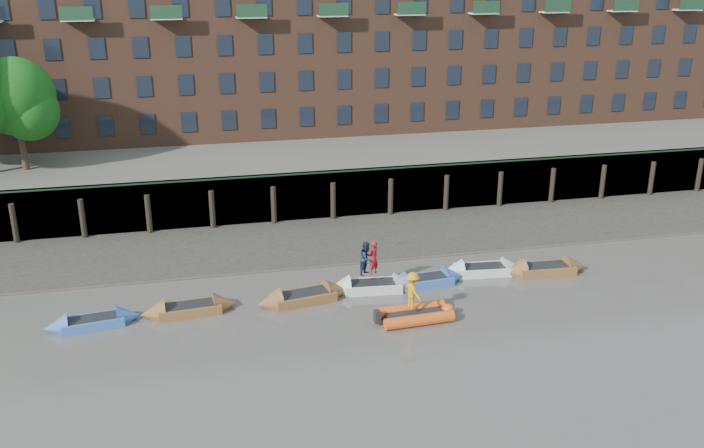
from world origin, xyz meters
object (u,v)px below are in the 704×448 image
object	(u,v)px
rowboat_1	(190,309)
rowboat_2	(304,297)
rowboat_4	(425,281)
person_rib_crew	(413,291)
rowboat_0	(93,322)
rowboat_6	(545,269)
rib_tender	(418,314)
person_rower_a	(373,258)
person_rower_b	(367,258)
rowboat_5	(483,270)
rowboat_3	(372,286)

from	to	relation	value
rowboat_1	rowboat_2	world-z (taller)	rowboat_2
rowboat_2	rowboat_4	distance (m)	6.78
rowboat_1	person_rib_crew	world-z (taller)	person_rib_crew
rowboat_0	rowboat_4	xyz separation A→B (m)	(17.08, 1.03, 0.01)
rowboat_6	rib_tender	bearing A→B (deg)	-153.38
person_rower_a	rowboat_6	bearing A→B (deg)	144.74
person_rower_b	person_rib_crew	bearing A→B (deg)	-117.26
rowboat_2	person_rower_b	size ratio (longest dim) A/B	2.84
rowboat_5	person_rower_a	world-z (taller)	person_rower_a
rowboat_5	rowboat_1	bearing A→B (deg)	-169.83
rowboat_2	person_rower_b	distance (m)	3.89
rowboat_2	rowboat_5	size ratio (longest dim) A/B	1.07
rowboat_1	person_rib_crew	distance (m)	11.14
rowboat_1	rowboat_6	size ratio (longest dim) A/B	0.96
rowboat_3	rowboat_4	bearing A→B (deg)	7.16
person_rib_crew	rowboat_5	bearing A→B (deg)	-67.59
rowboat_2	rowboat_6	bearing A→B (deg)	-7.54
rowboat_1	rowboat_4	world-z (taller)	rowboat_1
rowboat_2	rowboat_4	xyz separation A→B (m)	(6.75, 0.60, -0.02)
rowboat_1	person_rib_crew	bearing A→B (deg)	-20.99
person_rib_crew	rowboat_3	bearing A→B (deg)	-0.81
rowboat_4	rowboat_6	world-z (taller)	rowboat_6
rowboat_3	rowboat_5	size ratio (longest dim) A/B	1.01
rowboat_0	person_rower_b	size ratio (longest dim) A/B	2.52
rib_tender	person_rib_crew	bearing A→B (deg)	168.37
rowboat_0	rowboat_5	distance (m)	20.78
rowboat_0	rowboat_6	world-z (taller)	rowboat_6
rowboat_5	rowboat_6	size ratio (longest dim) A/B	0.95
rowboat_0	person_rower_a	world-z (taller)	person_rower_a
rib_tender	person_rower_b	size ratio (longest dim) A/B	2.13
rowboat_4	person_rower_a	xyz separation A→B (m)	(-2.91, -0.03, 1.62)
person_rib_crew	rib_tender	bearing A→B (deg)	-114.99
rib_tender	person_rower_a	size ratio (longest dim) A/B	2.09
rib_tender	person_rower_b	xyz separation A→B (m)	(-1.65, 3.86, 1.56)
rowboat_0	rowboat_4	world-z (taller)	rowboat_4
rowboat_2	person_rower_b	xyz separation A→B (m)	(3.49, 0.61, 1.59)
rowboat_1	person_rower_b	world-z (taller)	person_rower_b
rowboat_5	person_rib_crew	world-z (taller)	person_rib_crew
rowboat_6	person_rib_crew	size ratio (longest dim) A/B	2.67
rowboat_1	person_rower_a	distance (m)	9.76
rowboat_2	rowboat_3	xyz separation A→B (m)	(3.78, 0.51, -0.01)
rowboat_5	rowboat_4	bearing A→B (deg)	-163.89
rowboat_3	person_rower_b	distance (m)	1.63
rowboat_6	person_rower_b	bearing A→B (deg)	-177.41
rowboat_1	rowboat_6	xyz separation A→B (m)	(19.57, 0.62, 0.01)
person_rower_a	rowboat_2	bearing A→B (deg)	-26.72
rowboat_1	rowboat_0	bearing A→B (deg)	-179.75
rowboat_2	rowboat_0	bearing A→B (deg)	172.51
rowboat_6	person_rower_b	world-z (taller)	person_rower_b
rowboat_1	rib_tender	bearing A→B (deg)	-20.77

